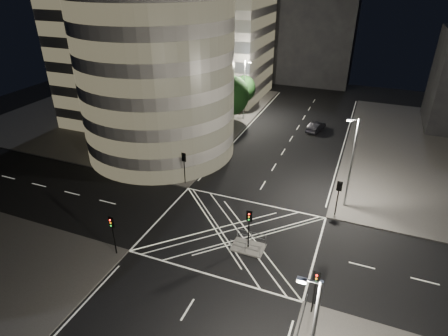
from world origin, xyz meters
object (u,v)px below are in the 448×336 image
at_px(traffic_signal_fr, 339,192).
at_px(street_lamp_left_near, 198,126).
at_px(traffic_signal_fl, 184,163).
at_px(traffic_signal_nr, 315,285).
at_px(street_lamp_right_far, 351,161).
at_px(sedan, 316,127).
at_px(street_lamp_left_far, 244,88).
at_px(central_island, 248,247).
at_px(traffic_signal_island, 249,222).
at_px(traffic_signal_nl, 112,229).

height_order(traffic_signal_fr, street_lamp_left_near, street_lamp_left_near).
distance_m(traffic_signal_fl, traffic_signal_nr, 22.24).
distance_m(traffic_signal_fl, traffic_signal_fr, 17.60).
bearing_deg(street_lamp_right_far, sedan, 107.60).
relative_size(street_lamp_left_near, street_lamp_left_far, 1.00).
relative_size(street_lamp_left_far, street_lamp_right_far, 1.00).
bearing_deg(central_island, traffic_signal_fl, 142.46).
relative_size(traffic_signal_nr, traffic_signal_island, 1.00).
relative_size(central_island, traffic_signal_nl, 0.75).
xyz_separation_m(traffic_signal_fl, street_lamp_left_near, (-0.64, 5.20, 2.63)).
distance_m(central_island, street_lamp_right_far, 13.98).
relative_size(traffic_signal_island, street_lamp_left_far, 0.40).
bearing_deg(traffic_signal_island, traffic_signal_nl, -153.86).
height_order(traffic_signal_fl, traffic_signal_nl, same).
bearing_deg(traffic_signal_island, central_island, 0.00).
bearing_deg(street_lamp_right_far, street_lamp_left_far, 131.94).
relative_size(central_island, traffic_signal_nr, 0.75).
xyz_separation_m(street_lamp_left_near, street_lamp_left_far, (0.00, 18.00, 0.00)).
distance_m(traffic_signal_island, street_lamp_right_far, 13.13).
distance_m(central_island, traffic_signal_nl, 12.36).
xyz_separation_m(central_island, traffic_signal_nl, (-10.80, -5.30, 2.84)).
distance_m(traffic_signal_nr, sedan, 36.86).
bearing_deg(traffic_signal_fl, street_lamp_left_near, 96.97).
distance_m(traffic_signal_fl, street_lamp_right_far, 18.55).
xyz_separation_m(traffic_signal_fr, street_lamp_right_far, (0.64, 2.20, 2.63)).
relative_size(traffic_signal_island, sedan, 0.88).
bearing_deg(traffic_signal_nl, traffic_signal_nr, 0.00).
relative_size(traffic_signal_fr, traffic_signal_nr, 1.00).
distance_m(traffic_signal_island, street_lamp_left_far, 33.61).
bearing_deg(street_lamp_left_near, central_island, -49.73).
xyz_separation_m(traffic_signal_nl, street_lamp_right_far, (18.24, 15.80, 2.63)).
height_order(central_island, traffic_signal_island, traffic_signal_island).
relative_size(traffic_signal_fl, street_lamp_left_far, 0.40).
bearing_deg(traffic_signal_island, street_lamp_left_far, 109.95).
xyz_separation_m(central_island, traffic_signal_fl, (-10.80, 8.30, 2.84)).
relative_size(central_island, street_lamp_right_far, 0.30).
bearing_deg(street_lamp_left_far, traffic_signal_fl, -88.43).
distance_m(traffic_signal_nl, traffic_signal_nr, 17.60).
xyz_separation_m(traffic_signal_nl, street_lamp_left_near, (-0.64, 18.80, 2.63)).
bearing_deg(street_lamp_left_far, street_lamp_left_near, -90.00).
height_order(street_lamp_left_far, sedan, street_lamp_left_far).
bearing_deg(traffic_signal_fr, traffic_signal_nr, -90.00).
height_order(traffic_signal_fr, street_lamp_left_far, street_lamp_left_far).
distance_m(traffic_signal_fr, traffic_signal_island, 10.73).
bearing_deg(traffic_signal_island, traffic_signal_nr, -37.93).
distance_m(traffic_signal_nl, street_lamp_right_far, 24.27).
height_order(traffic_signal_nr, street_lamp_right_far, street_lamp_right_far).
relative_size(traffic_signal_fl, street_lamp_right_far, 0.40).
bearing_deg(traffic_signal_fr, traffic_signal_fl, 180.00).
xyz_separation_m(central_island, traffic_signal_fr, (6.80, 8.30, 2.84)).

